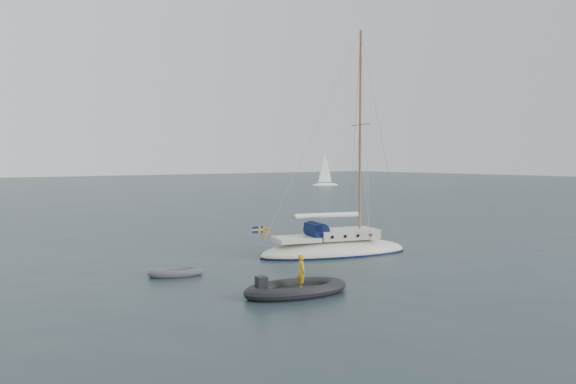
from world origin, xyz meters
TOP-DOWN VIEW (x-y plane):
  - ground at (0.00, 0.00)m, footprint 300.00×300.00m
  - sailboat at (2.38, 1.37)m, footprint 9.01×2.70m
  - dinghy at (-7.06, 1.56)m, footprint 2.47×1.12m
  - rib at (-4.94, -4.47)m, footprint 4.36×1.98m
  - distant_yacht_b at (54.36, 61.38)m, footprint 5.61×2.99m

SIDE VIEW (x-z plane):
  - ground at x=0.00m, z-range 0.00..0.00m
  - dinghy at x=-7.06m, z-range -0.02..0.33m
  - rib at x=-4.94m, z-range -0.53..1.04m
  - sailboat at x=2.38m, z-range -5.44..7.39m
  - distant_yacht_b at x=54.36m, z-range -0.54..6.90m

